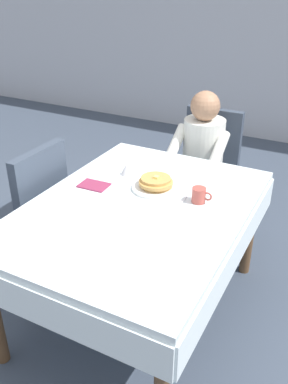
% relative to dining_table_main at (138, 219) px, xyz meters
% --- Properties ---
extents(ground_plane, '(14.00, 14.00, 0.00)m').
position_rel_dining_table_main_xyz_m(ground_plane, '(0.00, 0.00, -0.65)').
color(ground_plane, '#3D4756').
extents(dining_table_main, '(1.12, 1.52, 0.74)m').
position_rel_dining_table_main_xyz_m(dining_table_main, '(0.00, 0.00, 0.00)').
color(dining_table_main, silver).
rests_on(dining_table_main, ground).
extents(chair_diner, '(0.44, 0.45, 0.93)m').
position_rel_dining_table_main_xyz_m(chair_diner, '(-0.02, 1.17, -0.12)').
color(chair_diner, '#384251').
rests_on(chair_diner, ground).
extents(diner_person, '(0.40, 0.43, 1.12)m').
position_rel_dining_table_main_xyz_m(diner_person, '(-0.02, 1.01, 0.02)').
color(diner_person, silver).
rests_on(diner_person, ground).
extents(chair_left_side, '(0.45, 0.44, 0.93)m').
position_rel_dining_table_main_xyz_m(chair_left_side, '(-0.77, 0.00, -0.12)').
color(chair_left_side, '#384251').
rests_on(chair_left_side, ground).
extents(plate_breakfast, '(0.28, 0.28, 0.02)m').
position_rel_dining_table_main_xyz_m(plate_breakfast, '(0.00, 0.22, 0.10)').
color(plate_breakfast, white).
rests_on(plate_breakfast, dining_table_main).
extents(breakfast_stack, '(0.20, 0.20, 0.06)m').
position_rel_dining_table_main_xyz_m(breakfast_stack, '(-0.00, 0.22, 0.13)').
color(breakfast_stack, tan).
rests_on(breakfast_stack, plate_breakfast).
extents(cup_coffee, '(0.11, 0.08, 0.08)m').
position_rel_dining_table_main_xyz_m(cup_coffee, '(0.27, 0.18, 0.13)').
color(cup_coffee, '#B24C42').
rests_on(cup_coffee, dining_table_main).
extents(syrup_pitcher, '(0.08, 0.08, 0.07)m').
position_rel_dining_table_main_xyz_m(syrup_pitcher, '(-0.24, 0.30, 0.13)').
color(syrup_pitcher, silver).
rests_on(syrup_pitcher, dining_table_main).
extents(fork_left_of_plate, '(0.02, 0.18, 0.00)m').
position_rel_dining_table_main_xyz_m(fork_left_of_plate, '(-0.19, 0.20, 0.09)').
color(fork_left_of_plate, silver).
rests_on(fork_left_of_plate, dining_table_main).
extents(knife_right_of_plate, '(0.03, 0.20, 0.00)m').
position_rel_dining_table_main_xyz_m(knife_right_of_plate, '(0.19, 0.20, 0.09)').
color(knife_right_of_plate, silver).
rests_on(knife_right_of_plate, dining_table_main).
extents(spoon_near_edge, '(0.15, 0.04, 0.00)m').
position_rel_dining_table_main_xyz_m(spoon_near_edge, '(0.03, -0.13, 0.09)').
color(spoon_near_edge, silver).
rests_on(spoon_near_edge, dining_table_main).
extents(napkin_folded, '(0.18, 0.13, 0.01)m').
position_rel_dining_table_main_xyz_m(napkin_folded, '(-0.34, 0.08, 0.09)').
color(napkin_folded, '#8C2D4C').
rests_on(napkin_folded, dining_table_main).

